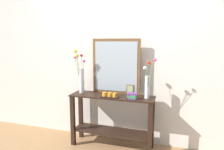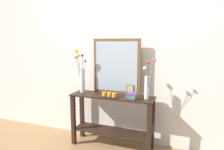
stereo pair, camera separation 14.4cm
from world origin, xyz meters
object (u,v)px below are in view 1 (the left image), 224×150
Objects in this scene: console_table at (112,116)px; candle_tray at (109,95)px; vase_right at (148,83)px; picture_frame_small at (130,90)px; mirror_leaning at (116,67)px; book_stack at (132,96)px; tall_vase_left at (81,76)px.

console_table is 0.34m from candle_tray.
candle_tray is (-0.50, -0.10, -0.19)m from vase_right.
picture_frame_small is at bearing 43.72° from candle_tray.
mirror_leaning is 5.40× the size of picture_frame_small.
mirror_leaning is at bearing 85.46° from candle_tray.
picture_frame_small is (0.22, -0.02, -0.33)m from mirror_leaning.
book_stack is (0.31, 0.01, 0.02)m from candle_tray.
tall_vase_left is 0.55m from candle_tray.
tall_vase_left is 0.75m from picture_frame_small.
book_stack is at bearing -38.38° from mirror_leaning.
candle_tray is (-0.02, -0.25, -0.37)m from mirror_leaning.
picture_frame_small is (0.24, 0.12, 0.37)m from console_table.
book_stack is (0.08, -0.22, -0.03)m from picture_frame_small.
console_table is 8.11× the size of picture_frame_small.
tall_vase_left is at bearing 171.94° from book_stack.
vase_right reaches higher than candle_tray.
book_stack reaches higher than candle_tray.
picture_frame_small is at bearing 8.01° from tall_vase_left.
console_table is at bearing 179.23° from vase_right.
vase_right is at bearing -16.95° from mirror_leaning.
mirror_leaning is 0.39m from picture_frame_small.
vase_right is 0.55m from candle_tray.
mirror_leaning reaches higher than vase_right.
vase_right is 3.71× the size of picture_frame_small.
book_stack is (0.31, -0.09, 0.35)m from console_table.
candle_tray is (-0.00, -0.11, 0.33)m from console_table.
tall_vase_left is 2.67× the size of candle_tray.
mirror_leaning is 0.52m from book_stack.
book_stack is at bearing -70.68° from picture_frame_small.
console_table is 1.50× the size of mirror_leaning.
candle_tray is at bearing -91.79° from console_table.
tall_vase_left is at bearing 178.44° from vase_right.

